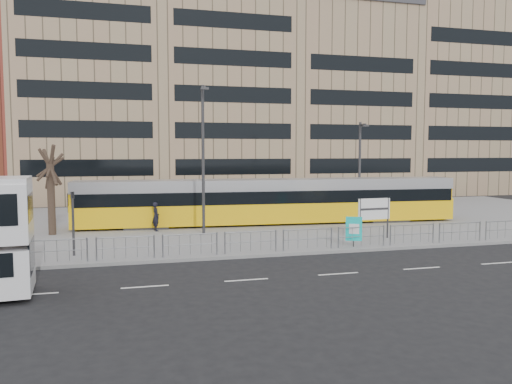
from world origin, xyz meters
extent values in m
plane|color=black|center=(0.00, 0.00, 0.00)|extent=(120.00, 120.00, 0.00)
cube|color=gray|center=(0.00, 12.00, 0.07)|extent=(64.00, 24.00, 0.15)
cube|color=gray|center=(0.00, 0.05, 0.07)|extent=(64.00, 0.25, 0.17)
cube|color=#957F60|center=(-10.00, 34.00, 11.00)|extent=(14.00, 16.00, 22.00)
cube|color=#957F60|center=(4.00, 34.00, 12.00)|extent=(14.00, 16.00, 24.00)
cube|color=#957F60|center=(18.00, 34.00, 10.50)|extent=(14.00, 16.00, 21.00)
cube|color=#38383D|center=(18.00, 34.00, 21.60)|extent=(14.40, 16.40, 1.20)
cube|color=#957F60|center=(32.00, 34.00, 11.50)|extent=(14.00, 16.00, 23.00)
cube|color=#38383D|center=(32.00, 34.00, 23.60)|extent=(14.40, 16.40, 1.20)
cylinder|color=gray|center=(2.00, 0.50, 1.20)|extent=(32.00, 0.05, 0.05)
cylinder|color=gray|center=(2.00, 0.50, 0.70)|extent=(32.00, 0.04, 0.04)
cube|color=white|center=(1.00, -4.00, 0.01)|extent=(62.00, 0.12, 0.01)
cube|color=yellow|center=(3.08, 9.78, 1.04)|extent=(26.42, 4.11, 1.50)
cube|color=black|center=(3.08, 9.78, 2.08)|extent=(26.05, 4.12, 0.85)
cube|color=#ADADB2|center=(3.08, 9.78, 2.88)|extent=(26.41, 3.91, 0.75)
cube|color=yellow|center=(15.65, 9.01, 1.65)|extent=(1.26, 2.18, 2.44)
cube|color=yellow|center=(-9.49, 10.56, 1.65)|extent=(1.26, 2.18, 2.44)
cylinder|color=#2D2D30|center=(3.08, 9.78, 1.75)|extent=(2.38, 2.38, 2.82)
cube|color=#2D2D30|center=(11.52, 9.26, 0.38)|extent=(2.96, 2.54, 0.47)
cube|color=#2D2D30|center=(-5.37, 10.30, 0.38)|extent=(2.96, 2.54, 0.47)
cylinder|color=#2D2D30|center=(6.22, 2.55, 1.32)|extent=(0.10, 0.10, 2.33)
cylinder|color=#2D2D30|center=(8.04, 2.66, 1.32)|extent=(0.10, 0.10, 2.33)
cube|color=white|center=(7.13, 2.60, 1.87)|extent=(2.03, 0.20, 1.22)
cylinder|color=#2D2D30|center=(4.94, 0.65, 0.57)|extent=(0.06, 0.06, 0.85)
cube|color=#0ECCC7|center=(4.94, 0.65, 1.10)|extent=(0.80, 0.42, 1.27)
cube|color=white|center=(4.94, 0.61, 1.10)|extent=(0.48, 0.23, 0.53)
imported|color=black|center=(-4.85, 8.56, 1.06)|extent=(0.60, 0.76, 1.83)
cylinder|color=#2D2D30|center=(-9.12, 2.01, 1.65)|extent=(0.12, 0.12, 3.00)
imported|color=#2D2D30|center=(-9.12, 2.01, 2.75)|extent=(0.22, 0.24, 1.00)
cylinder|color=#2D2D30|center=(-2.12, 6.62, 4.62)|extent=(0.18, 0.18, 8.94)
cylinder|color=#2D2D30|center=(-2.12, 6.22, 8.89)|extent=(0.14, 0.90, 0.14)
cube|color=#2D2D30|center=(-2.12, 5.77, 8.79)|extent=(0.45, 0.20, 0.12)
cylinder|color=#2D2D30|center=(10.10, 10.54, 3.73)|extent=(0.18, 0.18, 7.15)
cylinder|color=#2D2D30|center=(10.10, 10.14, 7.10)|extent=(0.14, 0.90, 0.14)
cube|color=#2D2D30|center=(10.10, 9.69, 7.00)|extent=(0.45, 0.20, 0.12)
cylinder|color=#2E2219|center=(-11.00, 8.72, 2.29)|extent=(0.44, 0.44, 4.28)
camera|label=1|loc=(-6.59, -23.19, 5.19)|focal=35.00mm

